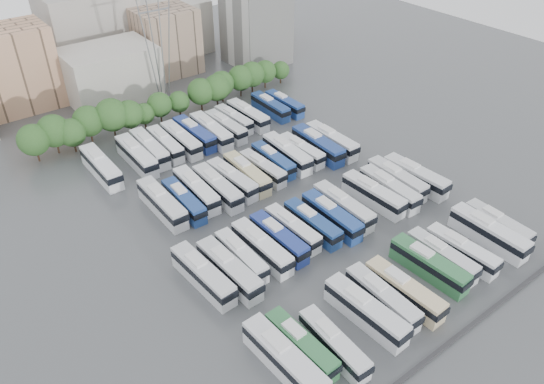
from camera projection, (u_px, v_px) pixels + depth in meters
ground at (297, 210)px, 88.94m from camera, size 220.00×220.00×0.00m
parapet at (462, 333)px, 67.40m from camera, size 56.00×0.50×0.50m
tree_line at (162, 102)px, 112.47m from camera, size 64.65×7.75×8.51m
city_buildings at (83, 52)px, 127.30m from camera, size 102.00×35.00×20.00m
apartment_tower at (256, 13)px, 135.95m from camera, size 14.00×14.00×26.00m
electricity_pylon at (155, 22)px, 111.60m from camera, size 9.00×6.91×33.83m
bus_r0_s0 at (285, 359)px, 61.97m from camera, size 3.29×13.22×4.12m
bus_r0_s1 at (301, 345)px, 64.03m from camera, size 2.82×11.40×3.56m
bus_r0_s2 at (334, 344)px, 64.16m from camera, size 2.98×11.37×3.53m
bus_r0_s4 at (366, 311)px, 68.14m from camera, size 3.34×12.84×3.99m
bus_r0_s5 at (382, 298)px, 70.15m from camera, size 3.00×12.08×3.76m
bus_r0_s6 at (404, 290)px, 71.22m from camera, size 3.03×12.34×3.85m
bus_r0_s8 at (429, 265)px, 75.30m from camera, size 3.30×12.45×3.87m
bus_r0_s9 at (442, 256)px, 76.94m from camera, size 2.53×11.59×3.64m
bus_r0_s10 at (462, 250)px, 77.97m from camera, size 3.05×11.62×3.61m
bus_r0_s12 at (489, 232)px, 81.03m from camera, size 2.94×12.93×4.05m
bus_r0_s13 at (498, 224)px, 83.07m from camera, size 2.87×11.37×3.54m
bus_r1_s0 at (203, 275)px, 73.60m from camera, size 3.40×12.75×3.96m
bus_r1_s1 at (229, 269)px, 74.43m from camera, size 3.19×12.83×4.00m
bus_r1_s2 at (241, 256)px, 77.12m from camera, size 2.63×11.11×3.47m
bus_r1_s3 at (262, 247)px, 78.37m from camera, size 2.86×12.27×3.84m
bus_r1_s4 at (279, 238)px, 80.22m from camera, size 2.76×11.84×3.70m
bus_r1_s5 at (293, 229)px, 82.22m from camera, size 2.73×11.24×3.51m
bus_r1_s6 at (312, 223)px, 83.23m from camera, size 2.61×11.54×3.62m
bus_r1_s7 at (332, 216)px, 84.56m from camera, size 2.89×12.31×3.85m
bus_r1_s8 at (343, 206)px, 86.60m from camera, size 2.86×12.47×3.90m
bus_r1_s10 at (373, 194)px, 89.39m from camera, size 3.15×12.52×3.90m
bus_r1_s11 at (389, 189)px, 90.74m from camera, size 3.27×12.59×3.92m
bus_r1_s12 at (397, 179)px, 93.14m from camera, size 3.09×12.51×3.90m
bus_r1_s13 at (416, 176)px, 93.79m from camera, size 3.39×13.01×4.05m
bus_r2_s1 at (162, 203)px, 87.18m from camera, size 2.95×13.09×4.10m
bus_r2_s2 at (184, 201)px, 88.10m from camera, size 2.90×11.72×3.65m
bus_r2_s3 at (196, 190)px, 90.47m from camera, size 3.23×12.54×3.90m
bus_r2_s4 at (217, 187)px, 91.03m from camera, size 2.99×12.75×3.99m
bus_r2_s5 at (232, 179)px, 93.15m from camera, size 3.26×12.23×3.80m
bus_r2_s6 at (247, 173)px, 94.68m from camera, size 3.20×12.41×3.86m
bus_r2_s7 at (262, 168)px, 96.42m from camera, size 2.94×11.28×3.51m
bus_r2_s8 at (273, 160)px, 98.68m from camera, size 2.78×11.32×3.53m
bus_r2_s9 at (287, 153)px, 100.27m from camera, size 3.43×12.93×4.02m
bus_r2_s10 at (301, 150)px, 101.61m from camera, size 2.73×11.27×3.52m
bus_r2_s11 at (318, 145)px, 102.62m from camera, size 3.40×13.35×4.16m
bus_r2_s12 at (331, 141)px, 104.13m from camera, size 2.85×12.93×4.06m
bus_r3_s0 at (101, 167)px, 96.25m from camera, size 3.00×13.39×4.20m
bus_r3_s2 at (137, 155)px, 99.44m from camera, size 3.11×13.29×4.16m
bus_r3_s3 at (150, 148)px, 101.78m from camera, size 3.27×12.91×4.02m
bus_r3_s4 at (165, 144)px, 103.42m from camera, size 3.04×11.91×3.71m
bus_r3_s5 at (181, 140)px, 104.54m from camera, size 2.92×12.62×3.95m
bus_r3_s6 at (195, 134)px, 106.58m from camera, size 2.98×12.63×3.95m
bus_r3_s7 at (211, 131)px, 107.38m from camera, size 3.30×13.13×4.09m
bus_r3_s8 at (226, 126)px, 109.23m from camera, size 2.97×12.07×3.77m
bus_r3_s9 at (234, 119)px, 112.16m from camera, size 2.80×11.14×3.47m
bus_r3_s10 at (248, 115)px, 113.40m from camera, size 2.92×12.29×3.84m
bus_r3_s12 at (270, 106)px, 116.91m from camera, size 2.73×11.70×3.66m
bus_r3_s13 at (285, 104)px, 118.21m from camera, size 2.70×11.25×3.51m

